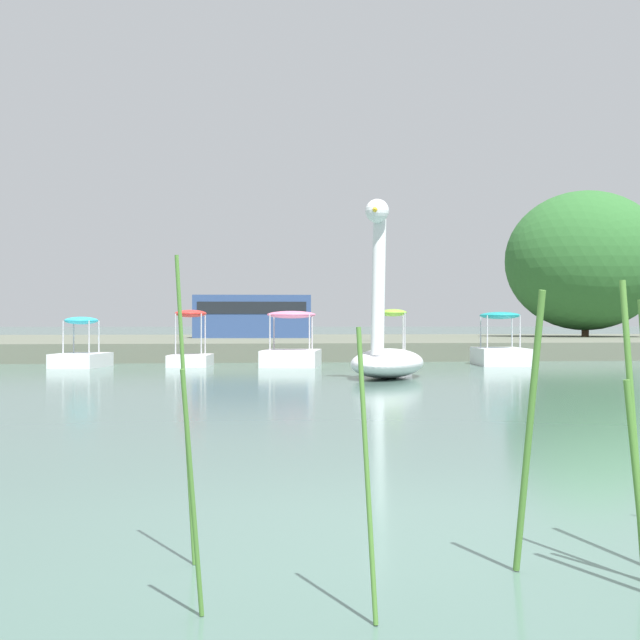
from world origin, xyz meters
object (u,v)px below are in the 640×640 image
(pedal_boat_cyan, at_px, (81,353))
(tree_willow_near_path, at_px, (585,261))
(pedal_boat_teal, at_px, (500,349))
(pedal_boat_lime, at_px, (393,349))
(pedal_boat_pink, at_px, (291,351))
(pedal_boat_red, at_px, (191,349))
(parked_van, at_px, (252,315))
(swan_boat, at_px, (387,352))
(person_on_path, at_px, (377,311))

(pedal_boat_cyan, height_order, tree_willow_near_path, tree_willow_near_path)
(pedal_boat_teal, distance_m, pedal_boat_cyan, 11.28)
(pedal_boat_teal, bearing_deg, pedal_boat_lime, 178.47)
(pedal_boat_teal, distance_m, pedal_boat_pink, 5.78)
(pedal_boat_red, bearing_deg, pedal_boat_cyan, -175.82)
(parked_van, bearing_deg, tree_willow_near_path, 3.58)
(pedal_boat_lime, distance_m, pedal_boat_red, 5.47)
(parked_van, bearing_deg, pedal_boat_cyan, -111.60)
(pedal_boat_pink, relative_size, tree_willow_near_path, 0.29)
(pedal_boat_red, bearing_deg, pedal_boat_teal, -1.88)
(swan_boat, distance_m, parked_van, 18.50)
(pedal_boat_red, bearing_deg, pedal_boat_pink, -7.68)
(pedal_boat_red, height_order, tree_willow_near_path, tree_willow_near_path)
(pedal_boat_red, xyz_separation_m, tree_willow_near_path, (16.86, 13.49, 3.45))
(tree_willow_near_path, bearing_deg, pedal_boat_red, -141.33)
(pedal_boat_teal, relative_size, pedal_boat_pink, 1.00)
(swan_boat, distance_m, person_on_path, 10.95)
(pedal_boat_teal, relative_size, pedal_boat_cyan, 1.19)
(pedal_boat_teal, bearing_deg, person_on_path, 115.22)
(pedal_boat_teal, distance_m, pedal_boat_lime, 2.99)
(pedal_boat_lime, bearing_deg, person_on_path, 84.26)
(tree_willow_near_path, relative_size, parked_van, 1.81)
(tree_willow_near_path, relative_size, person_on_path, 4.84)
(pedal_boat_cyan, bearing_deg, pedal_boat_red, 4.18)
(pedal_boat_lime, distance_m, pedal_boat_pink, 2.80)
(pedal_boat_pink, bearing_deg, pedal_boat_cyan, 178.40)
(parked_van, bearing_deg, pedal_boat_teal, -64.20)
(pedal_boat_lime, distance_m, tree_willow_near_path, 18.14)
(pedal_boat_cyan, bearing_deg, tree_willow_near_path, 34.84)
(pedal_boat_red, bearing_deg, parked_van, 79.92)
(pedal_boat_teal, xyz_separation_m, pedal_boat_lime, (-2.99, 0.08, 0.03))
(swan_boat, relative_size, tree_willow_near_path, 0.41)
(pedal_boat_cyan, bearing_deg, pedal_boat_pink, -1.60)
(swan_boat, distance_m, pedal_boat_lime, 5.74)
(pedal_boat_teal, height_order, parked_van, parked_van)
(pedal_boat_pink, bearing_deg, pedal_boat_red, 172.32)
(swan_boat, xyz_separation_m, pedal_boat_red, (-4.18, 5.79, -0.09))
(pedal_boat_teal, xyz_separation_m, person_on_path, (-2.47, 5.24, 1.11))
(swan_boat, bearing_deg, tree_willow_near_path, 56.68)
(pedal_boat_teal, xyz_separation_m, tree_willow_near_path, (8.41, 13.77, 3.47))
(pedal_boat_teal, height_order, pedal_boat_red, pedal_boat_red)
(pedal_boat_pink, xyz_separation_m, pedal_boat_red, (-2.67, 0.36, 0.04))
(tree_willow_near_path, bearing_deg, pedal_boat_pink, -135.68)
(pedal_boat_teal, height_order, pedal_boat_lime, pedal_boat_lime)
(pedal_boat_lime, xyz_separation_m, pedal_boat_cyan, (-8.29, -0.01, -0.09))
(swan_boat, height_order, pedal_boat_lime, swan_boat)
(pedal_boat_teal, bearing_deg, pedal_boat_red, 178.12)
(pedal_boat_pink, relative_size, pedal_boat_red, 1.37)
(tree_willow_near_path, distance_m, person_on_path, 14.02)
(pedal_boat_pink, bearing_deg, pedal_boat_lime, 3.34)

